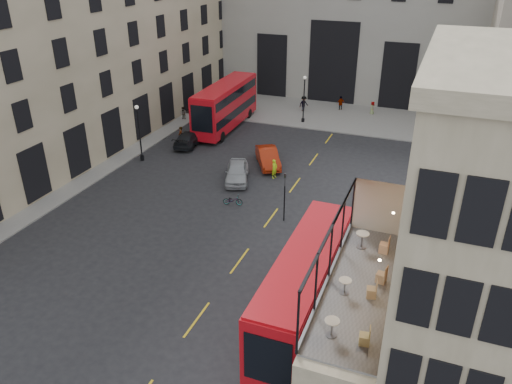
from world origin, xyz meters
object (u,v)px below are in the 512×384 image
(car_c, at_px, (189,138))
(pedestrian_c, at_px, (341,104))
(street_lamp_b, at_px, (304,102))
(traffic_light_far, at_px, (207,108))
(bus_near, at_px, (306,285))
(cafe_table_near, at_px, (332,325))
(cafe_chair_b, at_px, (372,292))
(street_lamp_a, at_px, (140,136))
(car_b, at_px, (268,157))
(traffic_light_near, at_px, (285,191))
(pedestrian_e, at_px, (181,136))
(cafe_chair_d, at_px, (384,247))
(cafe_table_mid, at_px, (345,284))
(pedestrian_d, at_px, (372,108))
(cafe_chair_c, at_px, (382,277))
(cafe_chair_a, at_px, (365,339))
(cyclist, at_px, (274,169))
(bus_far, at_px, (226,104))
(cafe_table_far, at_px, (362,238))
(pedestrian_a, at_px, (184,114))
(pedestrian_b, at_px, (304,104))
(car_a, at_px, (237,172))
(bicycle, at_px, (233,200))

(car_c, xyz_separation_m, pedestrian_c, (11.68, 16.91, 0.19))
(street_lamp_b, bearing_deg, pedestrian_c, 63.69)
(street_lamp_b, bearing_deg, traffic_light_far, -146.31)
(bus_near, xyz_separation_m, pedestrian_c, (-6.53, 38.23, -1.66))
(cafe_table_near, bearing_deg, cafe_chair_b, 70.29)
(street_lamp_a, distance_m, car_b, 11.96)
(traffic_light_near, xyz_separation_m, pedestrian_e, (-14.57, 10.92, -1.48))
(traffic_light_near, distance_m, cafe_chair_d, 12.23)
(cafe_chair_b, bearing_deg, street_lamp_a, 142.25)
(cafe_chair_d, bearing_deg, bus_near, -159.09)
(cafe_table_mid, xyz_separation_m, cafe_chair_b, (1.15, 0.17, -0.21))
(car_c, relative_size, pedestrian_d, 3.09)
(traffic_light_near, height_order, cafe_chair_c, cafe_chair_c)
(cafe_table_mid, relative_size, cafe_chair_a, 0.88)
(bus_near, relative_size, cafe_chair_d, 12.60)
(cyclist, relative_size, pedestrian_c, 0.95)
(bus_far, height_order, cyclist, bus_far)
(pedestrian_c, xyz_separation_m, cafe_table_far, (8.94, -36.85, 4.25))
(cyclist, bearing_deg, pedestrian_c, 13.84)
(cafe_chair_a, height_order, cafe_chair_b, cafe_chair_b)
(cyclist, xyz_separation_m, cafe_chair_a, (11.38, -22.34, 3.99))
(bus_far, relative_size, pedestrian_e, 6.47)
(bus_near, distance_m, pedestrian_a, 35.99)
(traffic_light_near, relative_size, pedestrian_b, 1.96)
(cafe_table_near, bearing_deg, pedestrian_b, 107.47)
(bus_near, height_order, pedestrian_b, bus_near)
(cafe_table_near, height_order, cafe_chair_a, cafe_chair_a)
(traffic_light_near, height_order, pedestrian_b, traffic_light_near)
(traffic_light_far, height_order, pedestrian_c, traffic_light_far)
(street_lamp_b, relative_size, bus_near, 0.47)
(street_lamp_b, distance_m, cafe_chair_d, 33.61)
(bus_far, height_order, cafe_chair_b, cafe_chair_b)
(car_a, bearing_deg, pedestrian_e, 126.21)
(traffic_light_far, height_order, cafe_chair_a, cafe_chair_a)
(car_a, bearing_deg, car_b, 51.52)
(car_c, distance_m, cafe_chair_b, 32.43)
(cafe_chair_c, bearing_deg, bicycle, 136.08)
(cafe_table_near, relative_size, cafe_table_far, 0.90)
(car_a, bearing_deg, bus_far, 98.19)
(traffic_light_near, distance_m, bicycle, 5.00)
(pedestrian_b, xyz_separation_m, cafe_chair_a, (14.35, -41.52, 3.88))
(pedestrian_d, bearing_deg, cafe_table_mid, 161.61)
(street_lamp_b, height_order, cafe_table_far, cafe_table_far)
(bus_near, distance_m, cafe_chair_c, 4.57)
(street_lamp_a, xyz_separation_m, cafe_chair_b, (24.03, -18.61, 2.46))
(cafe_table_mid, bearing_deg, traffic_light_far, 125.97)
(bus_near, bearing_deg, bicycle, 128.92)
(traffic_light_far, height_order, pedestrian_a, traffic_light_far)
(traffic_light_near, height_order, pedestrian_e, traffic_light_near)
(car_c, distance_m, cafe_table_near, 34.03)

